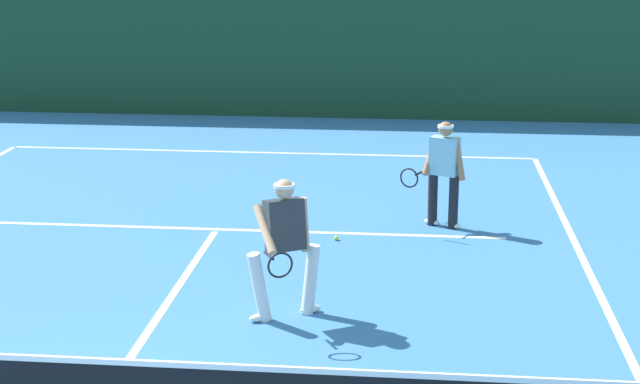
% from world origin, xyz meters
% --- Properties ---
extents(court_line_baseline_far, '(10.44, 0.10, 0.01)m').
position_xyz_m(court_line_baseline_far, '(0.00, 11.58, 0.00)').
color(court_line_baseline_far, white).
rests_on(court_line_baseline_far, ground_plane).
extents(court_line_service, '(8.51, 0.10, 0.01)m').
position_xyz_m(court_line_service, '(0.00, 6.52, 0.00)').
color(court_line_service, white).
rests_on(court_line_service, ground_plane).
extents(court_line_centre, '(0.10, 6.40, 0.01)m').
position_xyz_m(court_line_centre, '(0.00, 3.20, 0.00)').
color(court_line_centre, white).
rests_on(court_line_centre, ground_plane).
extents(player_near, '(0.85, 1.02, 1.65)m').
position_xyz_m(player_near, '(1.47, 3.29, 0.91)').
color(player_near, silver).
rests_on(player_near, ground_plane).
extents(player_far, '(0.97, 0.80, 1.60)m').
position_xyz_m(player_far, '(3.34, 7.00, 0.88)').
color(player_far, black).
rests_on(player_far, ground_plane).
extents(tennis_ball, '(0.07, 0.07, 0.07)m').
position_xyz_m(tennis_ball, '(1.82, 6.19, 0.03)').
color(tennis_ball, '#D1E033').
rests_on(tennis_ball, ground_plane).
extents(back_fence_windscreen, '(20.20, 0.12, 3.36)m').
position_xyz_m(back_fence_windscreen, '(0.00, 15.35, 1.68)').
color(back_fence_windscreen, '#183C25').
rests_on(back_fence_windscreen, ground_plane).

